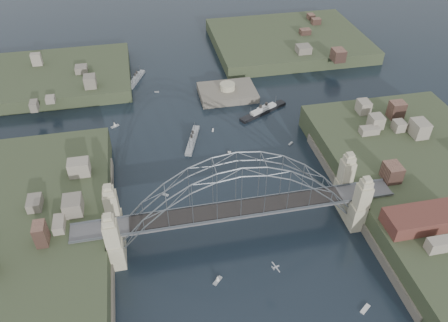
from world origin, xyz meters
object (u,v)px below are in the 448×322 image
naval_cruiser_near (192,140)px  naval_cruiser_far (137,79)px  fort_island (227,97)px  wharf_shed (425,219)px  ocean_liner (263,111)px  bridge (238,198)px

naval_cruiser_near → naval_cruiser_far: 50.17m
fort_island → wharf_shed: 90.48m
ocean_liner → bridge: bearing=-112.2°
fort_island → naval_cruiser_far: bearing=150.1°
fort_island → naval_cruiser_far: 39.89m
bridge → fort_island: (12.00, 70.00, -12.66)m
wharf_shed → naval_cruiser_far: size_ratio=1.37×
wharf_shed → naval_cruiser_far: bearing=122.7°
naval_cruiser_near → ocean_liner: bearing=24.2°
wharf_shed → ocean_liner: size_ratio=1.01×
fort_island → bridge: bearing=-99.7°
naval_cruiser_far → ocean_liner: (45.13, -34.54, 0.01)m
bridge → wharf_shed: bridge is taller
wharf_shed → naval_cruiser_far: (-66.57, 103.87, -9.21)m
wharf_shed → bridge: bearing=162.3°
wharf_shed → naval_cruiser_near: size_ratio=1.23×
bridge → wharf_shed: (44.00, -14.00, -2.32)m
wharf_shed → naval_cruiser_far: wharf_shed is taller
fort_island → naval_cruiser_near: size_ratio=1.35×
bridge → naval_cruiser_near: size_ratio=5.16×
naval_cruiser_near → fort_island: bearing=56.8°
fort_island → naval_cruiser_near: (-17.95, -27.47, 1.11)m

